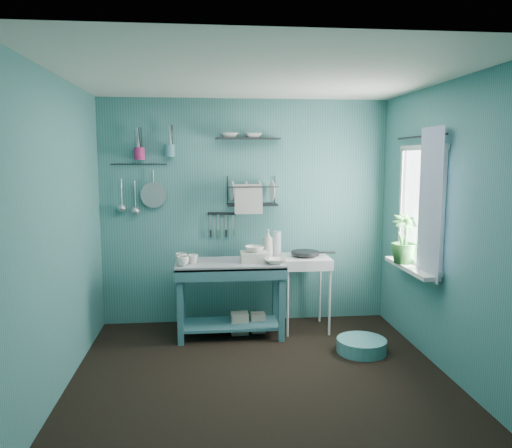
{
  "coord_description": "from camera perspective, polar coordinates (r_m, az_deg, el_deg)",
  "views": [
    {
      "loc": [
        -0.45,
        -4.06,
        1.85
      ],
      "look_at": [
        0.05,
        0.85,
        1.2
      ],
      "focal_mm": 35.0,
      "sensor_mm": 36.0,
      "label": 1
    }
  ],
  "objects": [
    {
      "name": "hook_rail",
      "position": [
        5.57,
        -13.25,
        6.67
      ],
      "size": [
        0.6,
        0.01,
        0.01
      ],
      "primitive_type": "cylinder",
      "rotation": [
        0.0,
        1.57,
        0.0
      ],
      "color": "black",
      "rests_on": "wall_back"
    },
    {
      "name": "utensil_cup_teal",
      "position": [
        5.49,
        -9.84,
        8.26
      ],
      "size": [
        0.11,
        0.11,
        0.13
      ],
      "primitive_type": "cylinder",
      "color": "teal",
      "rests_on": "wall_back"
    },
    {
      "name": "floor_basin",
      "position": [
        5.03,
        11.97,
        -13.45
      ],
      "size": [
        0.48,
        0.48,
        0.13
      ],
      "primitive_type": "cylinder",
      "color": "teal",
      "rests_on": "floor"
    },
    {
      "name": "ladle_outer",
      "position": [
        5.6,
        -15.13,
        3.52
      ],
      "size": [
        0.01,
        0.01,
        0.3
      ],
      "primitive_type": "cylinder",
      "color": "#A4A8AC",
      "rests_on": "wall_back"
    },
    {
      "name": "mug_mid",
      "position": [
        5.11,
        -7.23,
        -4.0
      ],
      "size": [
        0.14,
        0.14,
        0.09
      ],
      "primitive_type": "imported",
      "rotation": [
        0.0,
        0.0,
        0.52
      ],
      "color": "silver",
      "rests_on": "work_counter"
    },
    {
      "name": "wall_back",
      "position": [
        5.61,
        -1.18,
        1.36
      ],
      "size": [
        3.2,
        0.0,
        3.2
      ],
      "primitive_type": "plane",
      "rotation": [
        1.57,
        0.0,
        0.0
      ],
      "color": "#356D6B",
      "rests_on": "ground"
    },
    {
      "name": "knife_strip",
      "position": [
        5.56,
        -3.92,
        1.19
      ],
      "size": [
        0.32,
        0.07,
        0.03
      ],
      "primitive_type": "cube",
      "rotation": [
        0.0,
        0.0,
        -0.17
      ],
      "color": "black",
      "rests_on": "wall_back"
    },
    {
      "name": "wash_tub",
      "position": [
        5.17,
        -0.2,
        -3.76
      ],
      "size": [
        0.28,
        0.22,
        0.1
      ],
      "primitive_type": "cube",
      "color": "beige",
      "rests_on": "work_counter"
    },
    {
      "name": "upper_shelf",
      "position": [
        5.48,
        -0.94,
        9.74
      ],
      "size": [
        0.71,
        0.22,
        0.01
      ],
      "primitive_type": "cube",
      "rotation": [
        0.0,
        0.0,
        0.05
      ],
      "color": "black",
      "rests_on": "wall_back"
    },
    {
      "name": "frying_pan",
      "position": [
        5.38,
        5.64,
        -3.31
      ],
      "size": [
        0.3,
        0.3,
        0.03
      ],
      "primitive_type": "cylinder",
      "color": "black",
      "rests_on": "hotplate_stand"
    },
    {
      "name": "colander",
      "position": [
        5.55,
        -11.64,
        3.28
      ],
      "size": [
        0.28,
        0.03,
        0.28
      ],
      "primitive_type": "cylinder",
      "rotation": [
        1.54,
        0.0,
        0.0
      ],
      "color": "#A4A8AC",
      "rests_on": "wall_back"
    },
    {
      "name": "storage_tin_large",
      "position": [
        5.41,
        -1.88,
        -11.25
      ],
      "size": [
        0.18,
        0.18,
        0.22
      ],
      "primitive_type": "cube",
      "color": "gray",
      "rests_on": "floor"
    },
    {
      "name": "tub_bowl",
      "position": [
        5.15,
        -0.2,
        -2.89
      ],
      "size": [
        0.2,
        0.2,
        0.06
      ],
      "primitive_type": "imported",
      "color": "silver",
      "rests_on": "wash_tub"
    },
    {
      "name": "curtain_rod",
      "position": [
        4.93,
        18.25,
        9.46
      ],
      "size": [
        0.02,
        1.05,
        0.02
      ],
      "primitive_type": "cylinder",
      "rotation": [
        1.57,
        0.0,
        0.0
      ],
      "color": "black",
      "rests_on": "wall_right"
    },
    {
      "name": "mug_right",
      "position": [
        5.17,
        -8.54,
        -3.86
      ],
      "size": [
        0.17,
        0.17,
        0.1
      ],
      "primitive_type": "imported",
      "rotation": [
        0.0,
        0.0,
        1.05
      ],
      "color": "silver",
      "rests_on": "work_counter"
    },
    {
      "name": "work_counter",
      "position": [
        5.27,
        -2.95,
        -8.52
      ],
      "size": [
        1.15,
        0.62,
        0.79
      ],
      "primitive_type": "cube",
      "rotation": [
        0.0,
        0.0,
        -0.06
      ],
      "color": "#356770",
      "rests_on": "floor"
    },
    {
      "name": "dish_rack",
      "position": [
        5.46,
        -0.45,
        3.81
      ],
      "size": [
        0.56,
        0.26,
        0.32
      ],
      "primitive_type": "cube",
      "rotation": [
        0.0,
        0.0,
        -0.03
      ],
      "color": "black",
      "rests_on": "wall_back"
    },
    {
      "name": "soap_bottle",
      "position": [
        5.38,
        1.37,
        -2.23
      ],
      "size": [
        0.11,
        0.12,
        0.3
      ],
      "primitive_type": "imported",
      "color": "beige",
      "rests_on": "work_counter"
    },
    {
      "name": "wall_right",
      "position": [
        4.58,
        20.81,
        -0.51
      ],
      "size": [
        0.0,
        3.0,
        3.0
      ],
      "primitive_type": "plane",
      "rotation": [
        1.57,
        0.0,
        -1.57
      ],
      "color": "#356D6B",
      "rests_on": "ground"
    },
    {
      "name": "shelf_bowl_right",
      "position": [
        5.48,
        -0.34,
        9.5
      ],
      "size": [
        0.21,
        0.21,
        0.05
      ],
      "primitive_type": "imported",
      "rotation": [
        0.0,
        0.0,
        0.04
      ],
      "color": "silver",
      "rests_on": "upper_shelf"
    },
    {
      "name": "ladle_inner",
      "position": [
        5.58,
        -13.66,
        3.22
      ],
      "size": [
        0.01,
        0.01,
        0.3
      ],
      "primitive_type": "cylinder",
      "color": "#A4A8AC",
      "rests_on": "wall_back"
    },
    {
      "name": "water_bottle",
      "position": [
        5.42,
        2.4,
        -2.28
      ],
      "size": [
        0.09,
        0.09,
        0.28
      ],
      "primitive_type": "cylinder",
      "color": "#ACB7BF",
      "rests_on": "work_counter"
    },
    {
      "name": "mug_left",
      "position": [
        5.01,
        -8.4,
        -4.22
      ],
      "size": [
        0.12,
        0.12,
        0.1
      ],
      "primitive_type": "imported",
      "color": "silver",
      "rests_on": "work_counter"
    },
    {
      "name": "utensil_cup_magenta",
      "position": [
        5.52,
        -13.18,
        7.84
      ],
      "size": [
        0.11,
        0.11,
        0.13
      ],
      "primitive_type": "cylinder",
      "color": "#A81F57",
      "rests_on": "wall_back"
    },
    {
      "name": "storage_tin_small",
      "position": [
        5.46,
        0.23,
        -11.18
      ],
      "size": [
        0.15,
        0.15,
        0.2
      ],
      "primitive_type": "cube",
      "color": "gray",
      "rests_on": "floor"
    },
    {
      "name": "hotplate_stand",
      "position": [
        5.48,
        5.58,
        -7.83
      ],
      "size": [
        0.56,
        0.56,
        0.81
      ],
      "primitive_type": "cube",
      "rotation": [
        0.0,
        0.0,
        0.11
      ],
      "color": "silver",
      "rests_on": "floor"
    },
    {
      "name": "wall_left",
      "position": [
        4.26,
        -21.43,
        -1.11
      ],
      "size": [
        0.0,
        3.0,
        3.0
      ],
      "primitive_type": "plane",
      "rotation": [
        1.57,
        0.0,
        1.57
      ],
      "color": "#356D6B",
      "rests_on": "ground"
    },
    {
      "name": "curtain",
      "position": [
        4.66,
        19.22,
        2.17
      ],
      "size": [
        0.0,
        1.35,
        1.35
      ],
      "primitive_type": "plane",
      "rotation": [
        1.57,
        0.0,
        1.57
      ],
      "color": "silver",
      "rests_on": "wall_right"
    },
    {
      "name": "wall_front",
      "position": [
        2.66,
        4.07,
        -5.53
      ],
      "size": [
        3.2,
        0.0,
        3.2
      ],
      "primitive_type": "plane",
      "rotation": [
        -1.57,
        0.0,
        0.0
      ],
      "color": "#356D6B",
      "rests_on": "ground"
    },
    {
      "name": "windowsill",
      "position": [
        5.02,
        17.25,
        -4.79
      ],
      "size": [
        0.16,
        0.95,
        0.04
      ],
      "primitive_type": "cube",
      "color": "silver",
      "rests_on": "wall_right"
    },
    {
      "name": "potted_plant",
      "position": [
        5.08,
        16.61,
        -1.63
      ],
      "size": [
        0.3,
        0.3,
        0.48
      ],
      "primitive_type": "imported",
      "rotation": [
        0.0,
        0.0,
        0.12
      ],
      "color": "#296528",
      "rests_on": "windowsill"
    },
    {
      "name": "shelf_bowl_left",
      "position": [
        5.47,
        -3.02,
        9.24
      ],
      "size": [
        0.23,
        0.23,
        0.05
      ],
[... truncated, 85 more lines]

